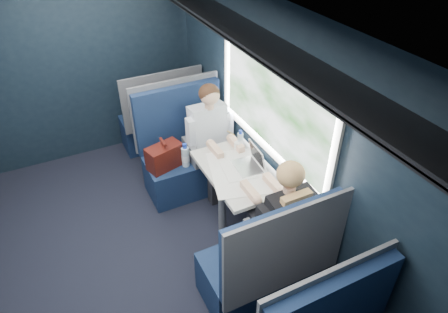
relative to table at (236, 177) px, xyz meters
name	(u,v)px	position (x,y,z in m)	size (l,w,h in m)	color
ground	(142,259)	(-1.03, 0.00, -0.67)	(2.80, 4.20, 0.01)	black
room_shell	(122,131)	(-1.01, 0.00, 0.81)	(3.00, 4.40, 2.40)	black
table	(236,177)	(0.00, 0.00, 0.00)	(0.62, 1.00, 0.74)	#54565E
seat_bay_near	(185,155)	(-0.20, 0.87, -0.24)	(1.04, 0.62, 1.26)	#0C1836
seat_bay_far	(265,264)	(-0.18, -0.87, -0.25)	(1.04, 0.62, 1.26)	#0C1836
seat_row_front	(161,119)	(-0.18, 1.80, -0.25)	(1.04, 0.51, 1.16)	#0C1836
man	(212,136)	(0.07, 0.70, 0.06)	(0.53, 0.56, 1.32)	black
woman	(282,215)	(0.07, -0.71, 0.06)	(0.53, 0.56, 1.32)	black
papers	(237,172)	(0.00, -0.03, 0.08)	(0.50, 0.73, 0.01)	white
laptop	(252,161)	(0.17, 0.00, 0.14)	(0.25, 0.32, 0.23)	silver
bottle_small	(240,140)	(0.22, 0.33, 0.17)	(0.06, 0.06, 0.21)	silver
cup	(237,146)	(0.18, 0.32, 0.12)	(0.07, 0.07, 0.08)	white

